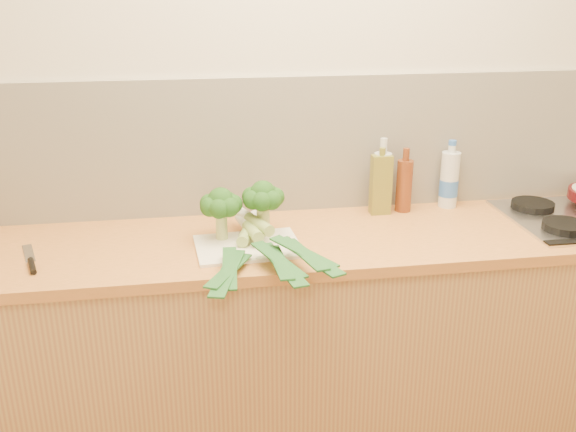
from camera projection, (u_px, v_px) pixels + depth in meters
name	position (u px, v px, depth m)	size (l,w,h in m)	color
room_shell	(315.00, 145.00, 2.55)	(3.50, 3.50, 3.50)	beige
counter	(327.00, 340.00, 2.53)	(3.20, 0.62, 0.90)	tan
chopping_board	(248.00, 246.00, 2.25)	(0.36, 0.27, 0.01)	white
broccoli_left	(221.00, 205.00, 2.26)	(0.15, 0.15, 0.19)	#AEBB6D
broccoli_right	(263.00, 198.00, 2.30)	(0.15, 0.15, 0.20)	#AEBB6D
leek_front	(242.00, 241.00, 2.22)	(0.24, 0.68, 0.04)	white
leek_mid	(261.00, 240.00, 2.19)	(0.18, 0.62, 0.04)	white
leek_back	(269.00, 231.00, 2.22)	(0.30, 0.66, 0.04)	white
chefs_knife	(31.00, 263.00, 2.12)	(0.10, 0.27, 0.02)	silver
oil_tin	(381.00, 184.00, 2.55)	(0.08, 0.05, 0.27)	olive
glass_bottle	(382.00, 181.00, 2.57)	(0.07, 0.07, 0.30)	silver
amber_bottle	(404.00, 185.00, 2.58)	(0.06, 0.06, 0.26)	#672F13
water_bottle	(449.00, 181.00, 2.63)	(0.08, 0.08, 0.26)	silver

